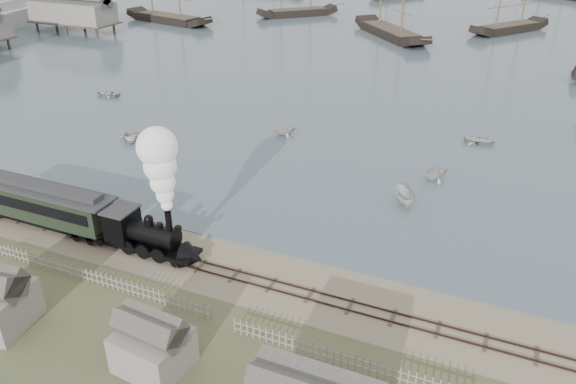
% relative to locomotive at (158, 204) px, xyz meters
% --- Properties ---
extents(ground, '(600.00, 600.00, 0.00)m').
position_rel_locomotive_xyz_m(ground, '(4.28, 2.00, -4.75)').
color(ground, gray).
rests_on(ground, ground).
extents(rail_track, '(120.00, 1.80, 0.16)m').
position_rel_locomotive_xyz_m(rail_track, '(4.28, 0.00, -4.71)').
color(rail_track, '#34221C').
rests_on(rail_track, ground).
extents(picket_fence_west, '(19.00, 0.10, 1.20)m').
position_rel_locomotive_xyz_m(picket_fence_west, '(-2.22, -5.00, -4.75)').
color(picket_fence_west, gray).
rests_on(picket_fence_west, ground).
extents(picket_fence_east, '(15.00, 0.10, 1.20)m').
position_rel_locomotive_xyz_m(picket_fence_east, '(16.78, -5.50, -4.75)').
color(picket_fence_east, gray).
rests_on(picket_fence_east, ground).
extents(shed_mid, '(4.00, 3.50, 3.60)m').
position_rel_locomotive_xyz_m(shed_mid, '(6.28, -10.00, -4.75)').
color(shed_mid, gray).
rests_on(shed_mid, ground).
extents(locomotive, '(8.29, 3.09, 10.33)m').
position_rel_locomotive_xyz_m(locomotive, '(0.00, 0.00, 0.00)').
color(locomotive, black).
rests_on(locomotive, ground).
extents(passenger_coach, '(14.59, 2.81, 3.54)m').
position_rel_locomotive_xyz_m(passenger_coach, '(-12.24, 0.00, -2.52)').
color(passenger_coach, black).
rests_on(passenger_coach, ground).
extents(beached_dinghy, '(2.94, 3.77, 0.71)m').
position_rel_locomotive_xyz_m(beached_dinghy, '(-2.90, 2.86, -4.39)').
color(beached_dinghy, silver).
rests_on(beached_dinghy, ground).
extents(rowboat_0, '(4.26, 4.12, 0.72)m').
position_rel_locomotive_xyz_m(rowboat_0, '(-17.52, 18.54, -4.33)').
color(rowboat_0, silver).
rests_on(rowboat_0, harbor_water).
extents(rowboat_1, '(3.46, 3.52, 1.41)m').
position_rel_locomotive_xyz_m(rowboat_1, '(-1.83, 27.51, -3.99)').
color(rowboat_1, silver).
rests_on(rowboat_1, harbor_water).
extents(rowboat_2, '(3.43, 2.81, 1.27)m').
position_rel_locomotive_xyz_m(rowboat_2, '(15.16, 16.12, -4.06)').
color(rowboat_2, silver).
rests_on(rowboat_2, harbor_water).
extents(rowboat_3, '(2.84, 3.79, 0.75)m').
position_rel_locomotive_xyz_m(rowboat_3, '(19.92, 33.97, -4.32)').
color(rowboat_3, silver).
rests_on(rowboat_3, harbor_water).
extents(rowboat_4, '(4.07, 4.04, 1.62)m').
position_rel_locomotive_xyz_m(rowboat_4, '(16.88, 22.34, -3.88)').
color(rowboat_4, silver).
rests_on(rowboat_4, harbor_water).
extents(rowboat_6, '(2.84, 3.87, 0.78)m').
position_rel_locomotive_xyz_m(rowboat_6, '(-31.21, 31.08, -4.30)').
color(rowboat_6, silver).
rests_on(rowboat_6, harbor_water).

